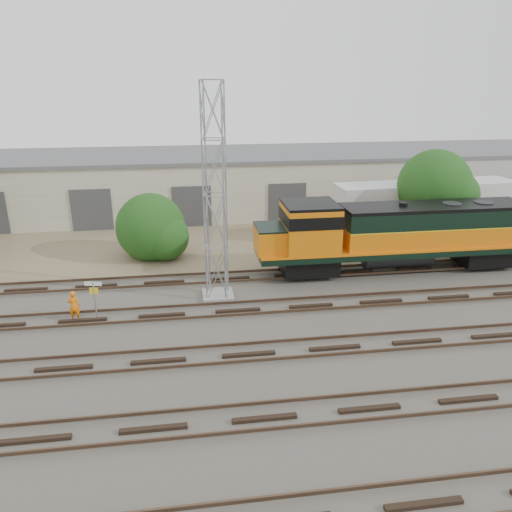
{
  "coord_description": "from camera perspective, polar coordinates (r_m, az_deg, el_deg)",
  "views": [
    {
      "loc": [
        -6.46,
        -22.41,
        11.88
      ],
      "look_at": [
        -2.66,
        4.0,
        2.2
      ],
      "focal_mm": 35.0,
      "sensor_mm": 36.0,
      "label": 1
    }
  ],
  "objects": [
    {
      "name": "ground",
      "position": [
        26.18,
        7.09,
        -7.22
      ],
      "size": [
        140.0,
        140.0,
        0.0
      ],
      "primitive_type": "plane",
      "color": "#47423A",
      "rests_on": "ground"
    },
    {
      "name": "dirt_strip",
      "position": [
        39.78,
        1.54,
        2.57
      ],
      "size": [
        80.0,
        16.0,
        0.02
      ],
      "primitive_type": "cube",
      "color": "#726047",
      "rests_on": "ground"
    },
    {
      "name": "tracks",
      "position": [
        23.62,
        8.99,
        -10.31
      ],
      "size": [
        80.0,
        20.4,
        0.28
      ],
      "color": "black",
      "rests_on": "ground"
    },
    {
      "name": "warehouse",
      "position": [
        46.77,
        -0.03,
        8.56
      ],
      "size": [
        58.4,
        10.4,
        5.3
      ],
      "color": "beige",
      "rests_on": "ground"
    },
    {
      "name": "locomotive",
      "position": [
        32.61,
        15.66,
        2.48
      ],
      "size": [
        18.33,
        3.22,
        4.41
      ],
      "color": "black",
      "rests_on": "tracks"
    },
    {
      "name": "signal_tower",
      "position": [
        26.77,
        -4.7,
        6.52
      ],
      "size": [
        1.72,
        1.72,
        11.7
      ],
      "rotation": [
        0.0,
        0.0,
        -0.21
      ],
      "color": "gray",
      "rests_on": "ground"
    },
    {
      "name": "sign_post",
      "position": [
        26.66,
        -18.03,
        -4.02
      ],
      "size": [
        0.87,
        0.2,
        2.14
      ],
      "color": "gray",
      "rests_on": "ground"
    },
    {
      "name": "worker",
      "position": [
        27.18,
        -20.09,
        -5.37
      ],
      "size": [
        0.62,
        0.43,
        1.64
      ],
      "primitive_type": "imported",
      "rotation": [
        0.0,
        0.0,
        3.2
      ],
      "color": "orange",
      "rests_on": "ground"
    },
    {
      "name": "semi_trailer",
      "position": [
        40.52,
        19.13,
        5.75
      ],
      "size": [
        14.14,
        3.68,
        4.3
      ],
      "rotation": [
        0.0,
        0.0,
        0.06
      ],
      "color": "silver",
      "rests_on": "ground"
    },
    {
      "name": "tree_mid",
      "position": [
        34.78,
        -11.56,
        2.95
      ],
      "size": [
        4.95,
        4.71,
        4.71
      ],
      "color": "#382619",
      "rests_on": "ground"
    },
    {
      "name": "tree_east",
      "position": [
        38.06,
        20.17,
        7.24
      ],
      "size": [
        5.48,
        5.22,
        7.05
      ],
      "color": "#382619",
      "rests_on": "ground"
    }
  ]
}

